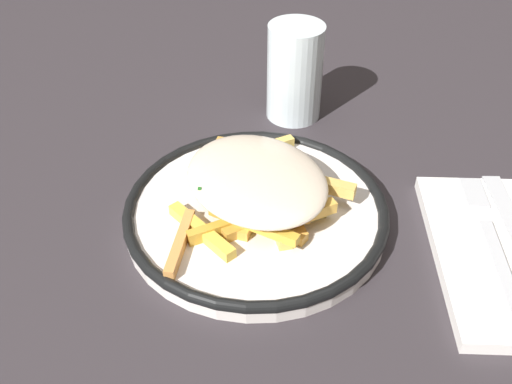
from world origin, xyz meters
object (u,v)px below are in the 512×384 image
at_px(fork, 490,238).
at_px(water_glass, 295,72).
at_px(plate, 256,211).
at_px(fries_heap, 258,186).

height_order(fork, water_glass, water_glass).
bearing_deg(water_glass, fork, -50.64).
bearing_deg(plate, fork, -7.04).
relative_size(fork, water_glass, 1.52).
bearing_deg(water_glass, fries_heap, -99.26).
xyz_separation_m(fork, water_glass, (-0.18, 0.23, 0.04)).
distance_m(plate, fork, 0.22).
height_order(plate, fork, plate).
distance_m(fries_heap, water_glass, 0.20).
distance_m(plate, fries_heap, 0.03).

